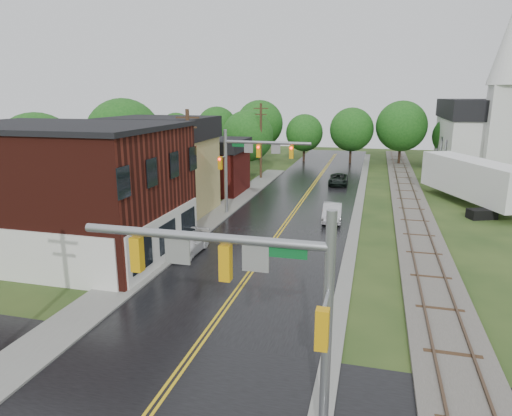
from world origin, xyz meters
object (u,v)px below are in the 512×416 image
at_px(traffic_signal_near, 252,283).
at_px(semi_trailer, 473,179).
at_px(church, 488,129).
at_px(tree_left_e, 249,137).
at_px(sedan_silver, 332,213).
at_px(suv_dark, 338,180).
at_px(traffic_signal_far, 250,157).
at_px(tree_left_a, 39,157).
at_px(utility_pole_c, 261,140).
at_px(tree_left_b, 125,138).
at_px(tree_left_c, 193,143).
at_px(pickup_white, 187,245).
at_px(utility_pole_b, 189,168).
at_px(brick_building, 63,190).

bearing_deg(traffic_signal_near, semi_trailer, 70.46).
relative_size(church, tree_left_e, 2.45).
distance_m(church, sedan_silver, 31.95).
distance_m(suv_dark, semi_trailer, 14.45).
bearing_deg(traffic_signal_far, suv_dark, 68.03).
bearing_deg(tree_left_a, semi_trailer, 21.42).
xyz_separation_m(utility_pole_c, tree_left_e, (-2.05, 1.90, 0.09)).
xyz_separation_m(traffic_signal_far, tree_left_e, (-5.38, 18.90, -0.16)).
xyz_separation_m(utility_pole_c, semi_trailer, (22.25, -8.25, -2.26)).
relative_size(tree_left_e, sedan_silver, 1.91).
bearing_deg(tree_left_b, tree_left_a, -101.31).
height_order(tree_left_b, tree_left_e, tree_left_b).
distance_m(church, tree_left_c, 36.59).
xyz_separation_m(church, tree_left_c, (-33.85, -13.84, -1.32)).
bearing_deg(semi_trailer, pickup_white, -136.57).
bearing_deg(utility_pole_c, tree_left_a, -120.55).
bearing_deg(tree_left_e, tree_left_b, -122.74).
xyz_separation_m(suv_dark, sedan_silver, (0.78, -15.45, 0.08)).
bearing_deg(utility_pole_b, semi_trailer, 31.71).
relative_size(brick_building, pickup_white, 3.36).
height_order(tree_left_b, suv_dark, tree_left_b).
bearing_deg(utility_pole_b, sedan_silver, 25.33).
distance_m(brick_building, tree_left_b, 17.80).
bearing_deg(utility_pole_c, tree_left_b, -132.39).
bearing_deg(brick_building, tree_left_c, 93.14).
relative_size(utility_pole_b, tree_left_b, 0.93).
relative_size(brick_building, semi_trailer, 1.05).
relative_size(brick_building, sedan_silver, 3.35).
bearing_deg(semi_trailer, sedan_silver, -143.42).
distance_m(sedan_silver, semi_trailer, 15.00).
distance_m(church, tree_left_b, 43.70).
xyz_separation_m(church, tree_left_b, (-37.85, -21.84, -0.12)).
bearing_deg(utility_pole_b, brick_building, -129.07).
xyz_separation_m(utility_pole_b, sedan_silver, (10.29, 4.87, -4.02)).
height_order(utility_pole_b, pickup_white, utility_pole_b).
bearing_deg(suv_dark, traffic_signal_far, -113.64).
relative_size(tree_left_b, pickup_white, 2.28).
relative_size(traffic_signal_far, tree_left_a, 0.85).
xyz_separation_m(tree_left_a, tree_left_e, (11.00, 24.00, -0.30)).
distance_m(suv_dark, pickup_white, 26.82).
distance_m(traffic_signal_near, utility_pole_c, 43.24).
distance_m(brick_building, sedan_silver, 20.20).
bearing_deg(tree_left_e, tree_left_c, -129.81).
bearing_deg(church, tree_left_b, -150.01).
bearing_deg(brick_building, utility_pole_c, 78.91).
xyz_separation_m(traffic_signal_near, sedan_silver, (0.02, 24.87, -4.27)).
bearing_deg(pickup_white, tree_left_e, 99.43).
bearing_deg(church, traffic_signal_near, -107.72).
bearing_deg(tree_left_c, semi_trailer, -8.06).
distance_m(traffic_signal_near, tree_left_e, 45.59).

